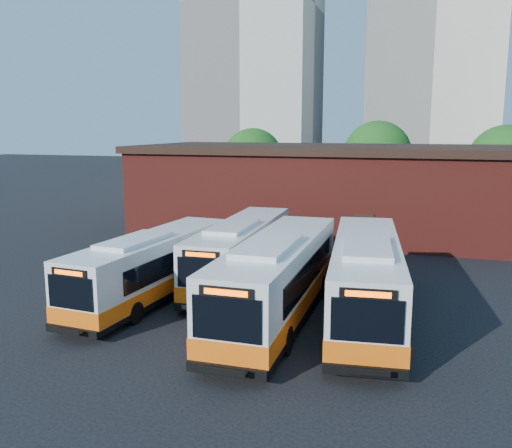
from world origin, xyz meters
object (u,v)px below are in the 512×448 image
(bus_mideast, at_px, (278,281))
(bus_west, at_px, (153,269))
(transit_worker, at_px, (221,326))
(bus_midwest, at_px, (241,254))
(bus_east, at_px, (366,281))

(bus_mideast, bearing_deg, bus_west, 172.31)
(bus_west, relative_size, transit_worker, 5.73)
(bus_midwest, distance_m, bus_east, 7.45)
(bus_west, xyz_separation_m, bus_midwest, (2.94, 3.84, 0.05))
(bus_midwest, bearing_deg, bus_east, -30.24)
(bus_east, bearing_deg, bus_mideast, -168.45)
(bus_mideast, distance_m, bus_east, 3.58)
(bus_west, bearing_deg, transit_worker, -38.48)
(bus_west, relative_size, bus_mideast, 0.90)
(transit_worker, bearing_deg, bus_mideast, -14.91)
(bus_midwest, relative_size, bus_east, 0.93)
(bus_west, height_order, bus_east, bus_east)
(bus_west, distance_m, bus_mideast, 6.13)
(bus_west, xyz_separation_m, bus_east, (9.49, 0.30, 0.15))
(bus_east, bearing_deg, transit_worker, -136.83)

